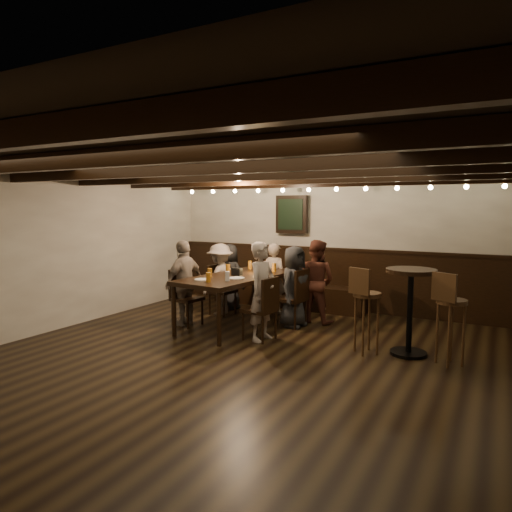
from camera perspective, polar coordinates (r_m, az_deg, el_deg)
The scene contains 27 objects.
room at distance 7.51m, azimuth 4.35°, elevation -0.13°, with size 7.00×7.00×7.00m.
dining_table at distance 7.25m, azimuth -2.15°, elevation -2.92°, with size 1.21×2.27×0.82m.
chair_left_near at distance 8.12m, azimuth -4.31°, elevation -5.41°, with size 0.44×0.44×0.87m.
chair_left_far at distance 7.45m, azimuth -8.69°, elevation -6.44°, with size 0.46×0.46×0.91m.
chair_right_near at distance 7.32m, azimuth 4.54°, elevation -6.59°, with size 0.46×0.46×0.92m.
chair_right_far at distance 6.58m, azimuth 0.57°, elevation -8.07°, with size 0.46×0.46×0.91m.
person_bench_left at distance 8.52m, azimuth -3.38°, elevation -2.55°, with size 0.59×0.38×1.21m, color black.
person_bench_centre at distance 8.12m, azimuth 2.29°, elevation -2.79°, with size 0.46×0.30×1.26m, color gray.
person_bench_right at distance 7.55m, azimuth 7.48°, elevation -3.14°, with size 0.66×0.52×1.36m, color brown.
person_left_near at distance 8.07m, azimuth -4.51°, elevation -2.88°, with size 0.81×0.47×1.25m, color gray.
person_left_far at distance 7.40m, azimuth -8.92°, elevation -3.32°, with size 0.80×0.33×1.37m, color gray.
person_right_near at distance 7.23m, azimuth 4.78°, elevation -3.83°, with size 0.63×0.41×1.28m, color #242426.
person_right_far at distance 6.47m, azimuth 0.80°, elevation -4.44°, with size 0.51×0.34×1.41m, color #A6968D.
pint_a at distance 7.95m, azimuth -0.75°, elevation -1.11°, with size 0.07×0.07×0.14m, color #BF7219.
pint_b at distance 7.62m, azimuth 2.28°, elevation -1.43°, with size 0.07×0.07×0.14m, color #BF7219.
pint_c at distance 7.49m, azimuth -3.54°, elevation -1.58°, with size 0.07×0.07×0.14m, color #BF7219.
pint_d at distance 7.22m, azimuth 0.71°, elevation -1.86°, with size 0.07×0.07×0.14m, color silver.
pint_e at distance 7.02m, azimuth -5.80°, elevation -2.12°, with size 0.07×0.07×0.14m, color #BF7219.
pint_f at distance 6.68m, azimuth -3.61°, elevation -2.53°, with size 0.07×0.07×0.14m, color silver.
pint_g at distance 6.58m, azimuth -5.98°, elevation -2.68°, with size 0.07×0.07×0.14m, color #BF7219.
plate_near at distance 6.79m, azimuth -6.71°, elevation -2.94°, with size 0.24×0.24×0.01m, color white.
plate_far at distance 6.89m, azimuth -2.45°, elevation -2.77°, with size 0.24×0.24×0.01m, color white.
condiment_caddy at distance 7.19m, azimuth -2.39°, elevation -1.97°, with size 0.15×0.10×0.12m, color black.
candle at distance 7.41m, azimuth -0.02°, elevation -2.00°, with size 0.05×0.05×0.05m, color beige.
high_top_table at distance 6.14m, azimuth 18.72°, elevation -5.08°, with size 0.63×0.63×1.12m.
bar_stool_left at distance 6.12m, azimuth 13.60°, elevation -7.97°, with size 0.39×0.41×1.13m.
bar_stool_right at distance 6.00m, azimuth 23.09°, elevation -8.57°, with size 0.40×0.41×1.13m.
Camera 1 is at (2.76, -4.60, 1.90)m, focal length 32.00 mm.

